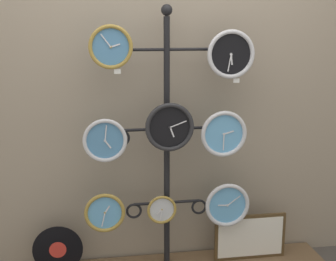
# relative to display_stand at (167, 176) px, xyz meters

# --- Properties ---
(shop_wall) EXTENTS (4.40, 0.04, 2.80)m
(shop_wall) POSITION_rel_display_stand_xyz_m (0.00, 0.16, 0.71)
(shop_wall) COLOR gray
(shop_wall) RESTS_ON ground_plane
(display_stand) EXTENTS (0.79, 0.35, 1.81)m
(display_stand) POSITION_rel_display_stand_xyz_m (0.00, 0.00, 0.00)
(display_stand) COLOR black
(display_stand) RESTS_ON ground_plane
(clock_top_left) EXTENTS (0.27, 0.04, 0.27)m
(clock_top_left) POSITION_rel_display_stand_xyz_m (-0.36, -0.09, 0.86)
(clock_top_left) COLOR #4C84B2
(clock_top_right) EXTENTS (0.31, 0.04, 0.31)m
(clock_top_right) POSITION_rel_display_stand_xyz_m (0.40, -0.08, 0.81)
(clock_top_right) COLOR black
(clock_middle_left) EXTENTS (0.28, 0.04, 0.28)m
(clock_middle_left) POSITION_rel_display_stand_xyz_m (-0.41, -0.10, 0.29)
(clock_middle_left) COLOR #4C84B2
(clock_middle_center) EXTENTS (0.31, 0.04, 0.31)m
(clock_middle_center) POSITION_rel_display_stand_xyz_m (0.00, -0.11, 0.36)
(clock_middle_center) COLOR black
(clock_middle_right) EXTENTS (0.30, 0.04, 0.30)m
(clock_middle_right) POSITION_rel_display_stand_xyz_m (0.36, -0.11, 0.30)
(clock_middle_right) COLOR #60A8DB
(clock_bottom_left) EXTENTS (0.26, 0.04, 0.26)m
(clock_bottom_left) POSITION_rel_display_stand_xyz_m (-0.42, -0.11, -0.19)
(clock_bottom_left) COLOR #60A8DB
(clock_bottom_center) EXTENTS (0.20, 0.04, 0.20)m
(clock_bottom_center) POSITION_rel_display_stand_xyz_m (-0.05, -0.08, -0.20)
(clock_bottom_center) COLOR silver
(clock_bottom_right) EXTENTS (0.31, 0.04, 0.31)m
(clock_bottom_right) POSITION_rel_display_stand_xyz_m (0.40, -0.09, -0.20)
(clock_bottom_right) COLOR #60A8DB
(vinyl_record) EXTENTS (0.33, 0.01, 0.33)m
(vinyl_record) POSITION_rel_display_stand_xyz_m (-0.74, -0.03, -0.46)
(vinyl_record) COLOR black
(vinyl_record) RESTS_ON low_shelf
(picture_frame) EXTENTS (0.51, 0.02, 0.33)m
(picture_frame) POSITION_rel_display_stand_xyz_m (0.59, -0.05, -0.46)
(picture_frame) COLOR #4C381E
(picture_frame) RESTS_ON low_shelf
(price_tag_upper) EXTENTS (0.04, 0.00, 0.03)m
(price_tag_upper) POSITION_rel_display_stand_xyz_m (-0.32, -0.09, 0.72)
(price_tag_upper) COLOR white
(price_tag_mid) EXTENTS (0.04, 0.00, 0.03)m
(price_tag_mid) POSITION_rel_display_stand_xyz_m (0.44, -0.08, 0.65)
(price_tag_mid) COLOR white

